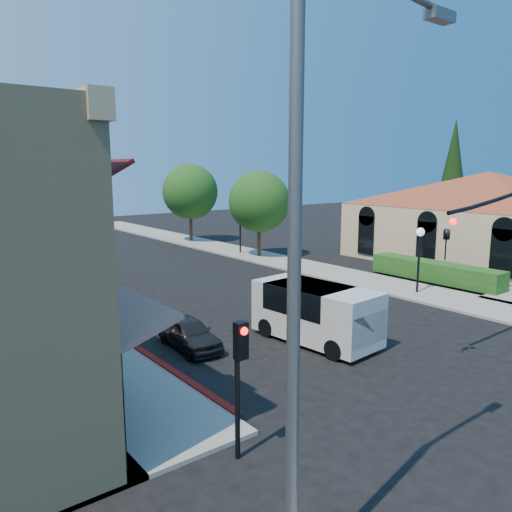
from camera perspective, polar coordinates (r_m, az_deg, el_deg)
ground at (r=17.20m, az=24.03°, el=-13.62°), size 120.00×120.00×0.00m
sidewalk_right at (r=41.63m, az=-3.96°, el=0.90°), size 3.50×50.00×0.12m
curb_red_strip at (r=18.05m, az=-11.59°, el=-11.79°), size 0.25×10.00×0.06m
mission_building at (r=40.79m, az=24.88°, el=5.03°), size 30.12×30.12×6.40m
hedge at (r=31.20m, az=19.71°, el=-2.87°), size 1.40×8.00×1.10m
conifer_far at (r=49.09m, az=21.59°, el=9.00°), size 3.20×3.20×11.00m
street_tree_a at (r=37.18m, az=0.36°, el=6.25°), size 4.56×4.56×6.48m
street_tree_b at (r=45.42m, az=-7.54°, el=7.29°), size 4.94×4.94×7.02m
secondary_signal at (r=11.39m, az=-1.90°, el=-12.32°), size 0.28×0.42×3.32m
cobra_streetlight at (r=7.31m, az=6.43°, el=-0.90°), size 3.60×0.25×9.31m
lamppost_left_near at (r=16.62m, az=-16.88°, el=-4.02°), size 0.44×0.44×3.57m
lamppost_left_far at (r=29.93m, az=-26.64°, el=1.45°), size 0.44×0.44×3.57m
lamppost_right_near at (r=27.54m, az=18.20°, el=1.36°), size 0.44×0.44×3.57m
lamppost_right_far at (r=38.71m, az=-1.83°, el=4.22°), size 0.44×0.44×3.57m
white_van at (r=19.36m, az=6.96°, el=-6.15°), size 2.57×5.14×2.21m
parked_car_a at (r=18.97m, az=-7.67°, el=-8.71°), size 1.59×3.50×1.16m
parked_car_b at (r=27.98m, az=-20.44°, el=-3.18°), size 1.53×3.49×1.12m
parked_car_c at (r=34.01m, az=-21.27°, el=-0.99°), size 1.70×3.84×1.10m
parked_car_d at (r=39.73m, az=-25.87°, el=0.31°), size 2.16×4.60×1.27m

